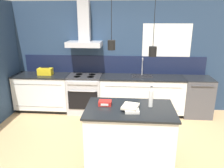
{
  "coord_description": "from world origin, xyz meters",
  "views": [
    {
      "loc": [
        0.38,
        -3.25,
        2.24
      ],
      "look_at": [
        0.08,
        0.6,
        1.05
      ],
      "focal_mm": 35.0,
      "sensor_mm": 36.0,
      "label": 1
    }
  ],
  "objects_px": {
    "yellow_toolbox": "(45,71)",
    "dishwasher": "(196,97)",
    "bottle_on_island": "(151,98)",
    "red_supply_box": "(105,103)",
    "book_stack": "(131,108)",
    "oven_range": "(85,94)"
  },
  "relations": [
    {
      "from": "oven_range",
      "to": "dishwasher",
      "type": "height_order",
      "value": "same"
    },
    {
      "from": "bottle_on_island",
      "to": "red_supply_box",
      "type": "height_order",
      "value": "bottle_on_island"
    },
    {
      "from": "dishwasher",
      "to": "book_stack",
      "type": "distance_m",
      "value": 2.51
    },
    {
      "from": "bottle_on_island",
      "to": "yellow_toolbox",
      "type": "bearing_deg",
      "value": 143.01
    },
    {
      "from": "dishwasher",
      "to": "red_supply_box",
      "type": "distance_m",
      "value": 2.68
    },
    {
      "from": "yellow_toolbox",
      "to": "dishwasher",
      "type": "bearing_deg",
      "value": -0.0
    },
    {
      "from": "oven_range",
      "to": "red_supply_box",
      "type": "xyz_separation_m",
      "value": [
        0.68,
        -1.76,
        0.49
      ]
    },
    {
      "from": "dishwasher",
      "to": "red_supply_box",
      "type": "bearing_deg",
      "value": -137.93
    },
    {
      "from": "dishwasher",
      "to": "yellow_toolbox",
      "type": "bearing_deg",
      "value": 180.0
    },
    {
      "from": "oven_range",
      "to": "red_supply_box",
      "type": "relative_size",
      "value": 4.58
    },
    {
      "from": "oven_range",
      "to": "yellow_toolbox",
      "type": "xyz_separation_m",
      "value": [
        -0.96,
        0.0,
        0.54
      ]
    },
    {
      "from": "bottle_on_island",
      "to": "oven_range",
      "type": "bearing_deg",
      "value": 128.25
    },
    {
      "from": "dishwasher",
      "to": "bottle_on_island",
      "type": "relative_size",
      "value": 2.78
    },
    {
      "from": "bottle_on_island",
      "to": "red_supply_box",
      "type": "relative_size",
      "value": 1.65
    },
    {
      "from": "yellow_toolbox",
      "to": "book_stack",
      "type": "bearing_deg",
      "value": -43.14
    },
    {
      "from": "oven_range",
      "to": "bottle_on_island",
      "type": "height_order",
      "value": "bottle_on_island"
    },
    {
      "from": "yellow_toolbox",
      "to": "oven_range",
      "type": "bearing_deg",
      "value": -0.26
    },
    {
      "from": "book_stack",
      "to": "yellow_toolbox",
      "type": "bearing_deg",
      "value": 136.86
    },
    {
      "from": "red_supply_box",
      "to": "yellow_toolbox",
      "type": "height_order",
      "value": "yellow_toolbox"
    },
    {
      "from": "book_stack",
      "to": "yellow_toolbox",
      "type": "distance_m",
      "value": 2.8
    },
    {
      "from": "red_supply_box",
      "to": "oven_range",
      "type": "bearing_deg",
      "value": 111.09
    },
    {
      "from": "dishwasher",
      "to": "yellow_toolbox",
      "type": "relative_size",
      "value": 2.68
    }
  ]
}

